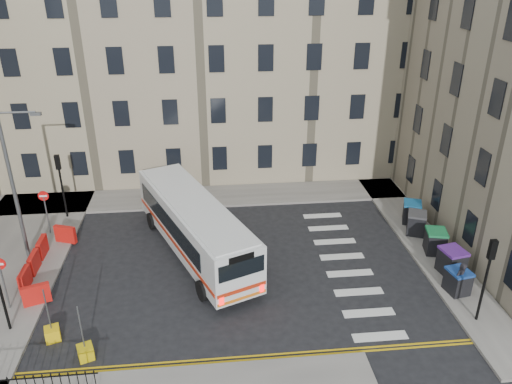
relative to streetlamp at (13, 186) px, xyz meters
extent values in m
plane|color=black|center=(13.00, -2.00, -4.34)|extent=(120.00, 120.00, 0.00)
cube|color=slate|center=(7.00, 6.60, -4.26)|extent=(36.00, 3.20, 0.15)
cube|color=slate|center=(22.00, 2.00, -4.26)|extent=(2.40, 26.00, 0.15)
cube|color=slate|center=(-1.00, -1.00, -4.26)|extent=(6.00, 22.00, 0.15)
cube|color=gray|center=(6.00, 13.50, 3.66)|extent=(38.00, 10.50, 16.00)
cylinder|color=black|center=(21.60, -7.50, -2.59)|extent=(0.12, 0.12, 3.20)
cube|color=black|center=(21.60, -7.50, -0.54)|extent=(0.28, 0.22, 0.90)
cylinder|color=black|center=(1.00, 4.50, -2.59)|extent=(0.12, 0.12, 3.20)
cube|color=black|center=(1.00, 4.50, -0.54)|extent=(0.28, 0.22, 0.90)
cylinder|color=black|center=(1.00, -6.00, -2.59)|extent=(0.12, 0.12, 3.20)
cylinder|color=#595B5E|center=(0.00, 0.00, -0.19)|extent=(0.20, 0.20, 8.00)
cylinder|color=#595B5E|center=(0.50, 2.50, -2.99)|extent=(0.08, 0.08, 2.40)
cube|color=red|center=(0.50, 2.50, -1.49)|extent=(0.60, 0.04, 0.60)
cylinder|color=#595B5E|center=(0.50, -4.50, -2.99)|extent=(0.08, 0.08, 2.40)
cube|color=red|center=(0.80, -3.00, -3.69)|extent=(0.25, 1.25, 1.00)
cube|color=red|center=(0.80, -1.50, -3.69)|extent=(0.25, 1.25, 1.00)
cube|color=red|center=(0.80, 0.00, -3.69)|extent=(0.25, 1.25, 1.00)
cube|color=red|center=(1.70, 1.30, -3.69)|extent=(1.26, 0.66, 1.00)
cube|color=red|center=(1.70, -4.30, -3.69)|extent=(1.26, 0.66, 1.00)
cube|color=silver|center=(9.04, -0.40, -2.53)|extent=(6.70, 11.47, 2.58)
cube|color=black|center=(7.65, -0.42, -2.33)|extent=(3.51, 8.41, 1.03)
cube|color=black|center=(10.05, 0.57, -2.33)|extent=(3.51, 8.41, 1.03)
cube|color=black|center=(6.88, 4.85, -2.28)|extent=(2.12, 0.92, 1.13)
cube|color=black|center=(11.21, -5.66, -2.02)|extent=(2.12, 0.92, 0.82)
cube|color=#AD260E|center=(7.84, -0.90, -3.15)|extent=(4.27, 10.31, 0.19)
cube|color=#AD260E|center=(10.25, 0.09, -3.15)|extent=(4.27, 10.31, 0.19)
cube|color=#FF0C0C|center=(10.26, -6.06, -3.41)|extent=(0.23, 0.13, 0.41)
cube|color=#FF0C0C|center=(12.16, -5.27, -3.41)|extent=(0.23, 0.13, 0.41)
cylinder|color=black|center=(6.40, 2.63, -3.82)|extent=(0.66, 1.06, 1.03)
cylinder|color=black|center=(8.78, 3.61, -3.82)|extent=(0.66, 1.06, 1.03)
cylinder|color=black|center=(9.38, -4.61, -3.82)|extent=(0.66, 1.06, 1.03)
cylinder|color=black|center=(11.77, -3.63, -3.82)|extent=(0.66, 1.06, 1.03)
cube|color=black|center=(21.63, -5.45, -3.64)|extent=(1.08, 1.20, 1.10)
cube|color=navy|center=(21.63, -5.45, -3.03)|extent=(1.14, 1.26, 0.11)
cube|color=black|center=(22.06, -3.88, -3.57)|extent=(1.23, 1.36, 1.24)
cube|color=#51217E|center=(22.06, -3.88, -2.88)|extent=(1.30, 1.42, 0.13)
cube|color=black|center=(22.09, -1.85, -3.59)|extent=(1.22, 1.33, 1.20)
cube|color=#186E3C|center=(22.09, -1.85, -2.93)|extent=(1.28, 1.40, 0.13)
cube|color=black|center=(21.88, 0.27, -3.59)|extent=(1.34, 1.43, 1.19)
cube|color=#38373A|center=(21.88, 0.27, -2.94)|extent=(1.41, 1.49, 0.12)
cube|color=black|center=(22.14, 1.62, -3.60)|extent=(1.31, 1.40, 1.18)
cube|color=#145383|center=(22.14, 1.62, -2.94)|extent=(1.37, 1.46, 0.12)
imported|color=black|center=(21.53, -5.71, -3.30)|extent=(0.78, 0.69, 1.78)
cube|color=yellow|center=(3.00, -6.73, -4.04)|extent=(0.76, 0.76, 0.60)
cube|color=#C6A90B|center=(4.63, -8.00, -4.04)|extent=(0.78, 0.78, 0.60)
camera|label=1|loc=(9.93, -24.19, 10.51)|focal=35.00mm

